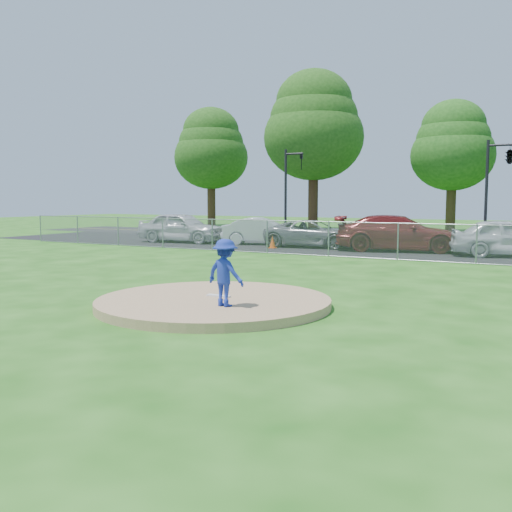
{
  "coord_description": "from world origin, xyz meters",
  "views": [
    {
      "loc": [
        7.19,
        -10.87,
        2.48
      ],
      "look_at": [
        0.0,
        2.0,
        1.0
      ],
      "focal_mm": 40.0,
      "sensor_mm": 36.0,
      "label": 1
    }
  ],
  "objects_px": {
    "parked_car_gray": "(313,234)",
    "parked_car_darkred": "(398,233)",
    "tree_far_left": "(211,148)",
    "traffic_signal_center": "(507,158)",
    "tree_center": "(453,145)",
    "parked_car_silver": "(182,227)",
    "traffic_signal_left": "(289,185)",
    "parked_car_white": "(263,231)",
    "traffic_cone": "(273,242)",
    "parked_car_pearl": "(510,238)",
    "tree_left": "(314,125)",
    "pitcher": "(225,273)"
  },
  "relations": [
    {
      "from": "tree_left",
      "to": "pitcher",
      "type": "xyz_separation_m",
      "value": [
        11.77,
        -31.71,
        -7.32
      ]
    },
    {
      "from": "tree_left",
      "to": "tree_far_left",
      "type": "bearing_deg",
      "value": 169.7
    },
    {
      "from": "pitcher",
      "to": "parked_car_white",
      "type": "relative_size",
      "value": 0.33
    },
    {
      "from": "tree_left",
      "to": "traffic_signal_center",
      "type": "relative_size",
      "value": 2.24
    },
    {
      "from": "traffic_signal_left",
      "to": "parked_car_gray",
      "type": "height_order",
      "value": "traffic_signal_left"
    },
    {
      "from": "traffic_signal_center",
      "to": "tree_left",
      "type": "bearing_deg",
      "value": 148.98
    },
    {
      "from": "parked_car_darkred",
      "to": "parked_car_pearl",
      "type": "distance_m",
      "value": 4.86
    },
    {
      "from": "tree_left",
      "to": "traffic_signal_center",
      "type": "height_order",
      "value": "tree_left"
    },
    {
      "from": "tree_left",
      "to": "parked_car_silver",
      "type": "distance_m",
      "value": 17.31
    },
    {
      "from": "traffic_cone",
      "to": "parked_car_darkred",
      "type": "distance_m",
      "value": 6.16
    },
    {
      "from": "traffic_signal_center",
      "to": "pitcher",
      "type": "distance_m",
      "value": 23.23
    },
    {
      "from": "traffic_cone",
      "to": "parked_car_silver",
      "type": "distance_m",
      "value": 6.43
    },
    {
      "from": "traffic_signal_left",
      "to": "parked_car_darkred",
      "type": "relative_size",
      "value": 0.95
    },
    {
      "from": "traffic_cone",
      "to": "parked_car_darkred",
      "type": "bearing_deg",
      "value": 13.76
    },
    {
      "from": "tree_center",
      "to": "parked_car_pearl",
      "type": "xyz_separation_m",
      "value": [
        5.82,
        -18.38,
        -5.63
      ]
    },
    {
      "from": "tree_center",
      "to": "traffic_signal_center",
      "type": "height_order",
      "value": "tree_center"
    },
    {
      "from": "pitcher",
      "to": "parked_car_pearl",
      "type": "xyz_separation_m",
      "value": [
        4.05,
        16.34,
        -0.08
      ]
    },
    {
      "from": "parked_car_silver",
      "to": "traffic_signal_center",
      "type": "bearing_deg",
      "value": -73.21
    },
    {
      "from": "tree_left",
      "to": "tree_center",
      "type": "relative_size",
      "value": 1.27
    },
    {
      "from": "traffic_cone",
      "to": "parked_car_pearl",
      "type": "bearing_deg",
      "value": 6.27
    },
    {
      "from": "parked_car_silver",
      "to": "parked_car_pearl",
      "type": "bearing_deg",
      "value": -94.51
    },
    {
      "from": "traffic_signal_center",
      "to": "parked_car_darkred",
      "type": "bearing_deg",
      "value": -123.27
    },
    {
      "from": "parked_car_white",
      "to": "traffic_signal_center",
      "type": "bearing_deg",
      "value": -82.7
    },
    {
      "from": "parked_car_white",
      "to": "pitcher",
      "type": "bearing_deg",
      "value": -173.01
    },
    {
      "from": "parked_car_white",
      "to": "parked_car_gray",
      "type": "xyz_separation_m",
      "value": [
        3.11,
        -0.3,
        -0.03
      ]
    },
    {
      "from": "tree_far_left",
      "to": "parked_car_darkred",
      "type": "distance_m",
      "value": 28.52
    },
    {
      "from": "traffic_signal_left",
      "to": "parked_car_pearl",
      "type": "distance_m",
      "value": 15.21
    },
    {
      "from": "parked_car_white",
      "to": "traffic_cone",
      "type": "bearing_deg",
      "value": -159.01
    },
    {
      "from": "parked_car_white",
      "to": "parked_car_silver",
      "type": "bearing_deg",
      "value": 81.59
    },
    {
      "from": "traffic_signal_left",
      "to": "parked_car_white",
      "type": "distance_m",
      "value": 6.4
    },
    {
      "from": "parked_car_silver",
      "to": "traffic_cone",
      "type": "bearing_deg",
      "value": -103.84
    },
    {
      "from": "tree_center",
      "to": "parked_car_darkred",
      "type": "bearing_deg",
      "value": -86.95
    },
    {
      "from": "traffic_signal_center",
      "to": "parked_car_gray",
      "type": "bearing_deg",
      "value": -144.45
    },
    {
      "from": "parked_car_darkred",
      "to": "traffic_cone",
      "type": "bearing_deg",
      "value": 89.46
    },
    {
      "from": "parked_car_darkred",
      "to": "parked_car_pearl",
      "type": "relative_size",
      "value": 1.21
    },
    {
      "from": "tree_far_left",
      "to": "traffic_signal_center",
      "type": "xyz_separation_m",
      "value": [
        25.97,
        -11.0,
        -2.45
      ]
    },
    {
      "from": "parked_car_darkred",
      "to": "tree_left",
      "type": "bearing_deg",
      "value": 21.67
    },
    {
      "from": "tree_center",
      "to": "parked_car_silver",
      "type": "bearing_deg",
      "value": -121.33
    },
    {
      "from": "parked_car_gray",
      "to": "traffic_cone",
      "type": "bearing_deg",
      "value": 128.63
    },
    {
      "from": "tree_left",
      "to": "parked_car_white",
      "type": "relative_size",
      "value": 2.85
    },
    {
      "from": "parked_car_gray",
      "to": "parked_car_pearl",
      "type": "bearing_deg",
      "value": -98.67
    },
    {
      "from": "tree_far_left",
      "to": "pitcher",
      "type": "height_order",
      "value": "tree_far_left"
    },
    {
      "from": "tree_center",
      "to": "parked_car_darkred",
      "type": "distance_m",
      "value": 18.98
    },
    {
      "from": "parked_car_gray",
      "to": "parked_car_darkred",
      "type": "height_order",
      "value": "parked_car_darkred"
    },
    {
      "from": "parked_car_pearl",
      "to": "tree_left",
      "type": "bearing_deg",
      "value": 29.57
    },
    {
      "from": "traffic_signal_left",
      "to": "parked_car_gray",
      "type": "xyz_separation_m",
      "value": [
        4.32,
        -6.01,
        -2.66
      ]
    },
    {
      "from": "parked_car_silver",
      "to": "parked_car_darkred",
      "type": "height_order",
      "value": "parked_car_silver"
    },
    {
      "from": "traffic_signal_left",
      "to": "parked_car_white",
      "type": "relative_size",
      "value": 1.28
    },
    {
      "from": "parked_car_silver",
      "to": "parked_car_darkred",
      "type": "relative_size",
      "value": 0.86
    },
    {
      "from": "tree_center",
      "to": "parked_car_darkred",
      "type": "height_order",
      "value": "tree_center"
    }
  ]
}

